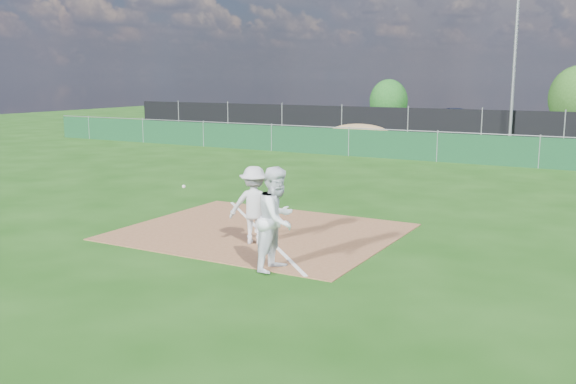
# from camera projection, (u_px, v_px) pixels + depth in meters

# --- Properties ---
(ground) EXTENTS (90.00, 90.00, 0.00)m
(ground) POSITION_uv_depth(u_px,v_px,m) (395.00, 178.00, 22.42)
(ground) COLOR #16420E
(ground) RESTS_ON ground
(infield_dirt) EXTENTS (6.00, 5.00, 0.02)m
(infield_dirt) POSITION_uv_depth(u_px,v_px,m) (260.00, 232.00, 14.70)
(infield_dirt) COLOR brown
(infield_dirt) RESTS_ON ground
(foul_line) EXTENTS (5.01, 5.01, 0.01)m
(foul_line) POSITION_uv_depth(u_px,v_px,m) (260.00, 231.00, 14.69)
(foul_line) COLOR white
(foul_line) RESTS_ON infield_dirt
(green_fence) EXTENTS (44.00, 0.05, 1.20)m
(green_fence) POSITION_uv_depth(u_px,v_px,m) (437.00, 147.00, 26.61)
(green_fence) COLOR #0F391E
(green_fence) RESTS_ON ground
(dirt_mound) EXTENTS (3.38, 2.60, 1.17)m
(dirt_mound) POSITION_uv_depth(u_px,v_px,m) (359.00, 136.00, 32.02)
(dirt_mound) COLOR #967548
(dirt_mound) RESTS_ON ground
(black_fence) EXTENTS (46.00, 0.04, 1.80)m
(black_fence) POSITION_uv_depth(u_px,v_px,m) (482.00, 127.00, 33.43)
(black_fence) COLOR black
(black_fence) RESTS_ON ground
(parking_lot) EXTENTS (46.00, 9.00, 0.01)m
(parking_lot) POSITION_uv_depth(u_px,v_px,m) (500.00, 136.00, 37.88)
(parking_lot) COLOR black
(parking_lot) RESTS_ON ground
(light_pole) EXTENTS (0.16, 0.16, 8.00)m
(light_pole) POSITION_uv_depth(u_px,v_px,m) (514.00, 66.00, 31.89)
(light_pole) COLOR slate
(light_pole) RESTS_ON ground
(first_base) EXTENTS (0.35, 0.35, 0.07)m
(first_base) POSITION_uv_depth(u_px,v_px,m) (265.00, 230.00, 14.64)
(first_base) COLOR silver
(first_base) RESTS_ON infield_dirt
(play_at_first) EXTENTS (2.65, 1.01, 1.65)m
(play_at_first) POSITION_uv_depth(u_px,v_px,m) (254.00, 205.00, 13.52)
(play_at_first) COLOR silver
(play_at_first) RESTS_ON infield_dirt
(runner) EXTENTS (0.73, 0.94, 1.92)m
(runner) POSITION_uv_depth(u_px,v_px,m) (277.00, 219.00, 11.68)
(runner) COLOR white
(runner) RESTS_ON ground
(car_left) EXTENTS (5.06, 3.55, 1.60)m
(car_left) POSITION_uv_depth(u_px,v_px,m) (427.00, 121.00, 39.15)
(car_left) COLOR #ACAFB4
(car_left) RESTS_ON parking_lot
(car_mid) EXTENTS (5.26, 3.06, 1.64)m
(car_mid) POSITION_uv_depth(u_px,v_px,m) (462.00, 123.00, 37.40)
(car_mid) COLOR black
(car_mid) RESTS_ON parking_lot
(tree_left) EXTENTS (2.77, 2.77, 3.29)m
(tree_left) POSITION_uv_depth(u_px,v_px,m) (389.00, 101.00, 46.80)
(tree_left) COLOR #382316
(tree_left) RESTS_ON ground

